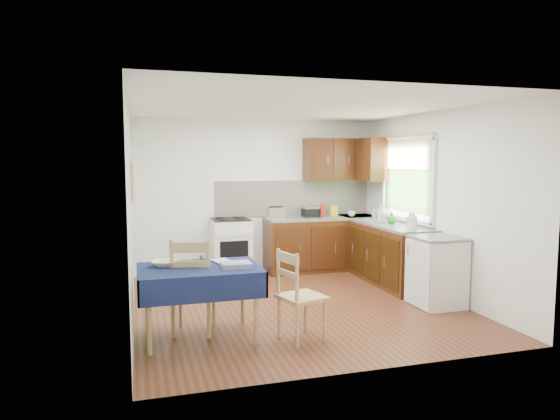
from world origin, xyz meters
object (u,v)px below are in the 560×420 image
object	(u,v)px
toaster	(276,213)
dish_rack	(378,220)
chair_far	(193,283)
sandwich_press	(312,212)
kettle	(412,222)
dining_table	(200,277)
chair_near	(298,293)

from	to	relation	value
toaster	dish_rack	xyz separation A→B (m)	(1.41, -0.78, -0.07)
chair_far	sandwich_press	bearing A→B (deg)	-115.09
chair_far	kettle	distance (m)	3.17
chair_far	dish_rack	distance (m)	3.44
dining_table	sandwich_press	xyz separation A→B (m)	(2.21, 2.70, 0.34)
dining_table	kettle	distance (m)	3.14
toaster	sandwich_press	distance (m)	0.68
sandwich_press	kettle	world-z (taller)	kettle
dining_table	dish_rack	xyz separation A→B (m)	(2.95, 1.79, 0.28)
chair_far	toaster	xyz separation A→B (m)	(1.60, 2.41, 0.45)
toaster	dish_rack	world-z (taller)	toaster
chair_near	toaster	size ratio (longest dim) A/B	3.45
chair_near	kettle	bearing A→B (deg)	-74.77
kettle	toaster	bearing A→B (deg)	130.91
sandwich_press	dish_rack	distance (m)	1.18
sandwich_press	toaster	bearing A→B (deg)	-175.89
dining_table	dish_rack	world-z (taller)	dish_rack
dish_rack	dining_table	bearing A→B (deg)	-153.06
dining_table	chair_near	xyz separation A→B (m)	(0.95, -0.35, -0.15)
chair_far	kettle	world-z (taller)	kettle
chair_far	chair_near	bearing A→B (deg)	169.69
toaster	dish_rack	size ratio (longest dim) A/B	0.71
dining_table	chair_near	world-z (taller)	chair_near
toaster	kettle	xyz separation A→B (m)	(1.45, -1.67, 0.01)
dish_rack	sandwich_press	bearing A→B (deg)	124.90
dining_table	dish_rack	bearing A→B (deg)	53.96
sandwich_press	kettle	size ratio (longest dim) A/B	1.20
dining_table	chair_far	bearing A→B (deg)	132.21
sandwich_press	chair_far	bearing A→B (deg)	-139.03
chair_far	kettle	bearing A→B (deg)	-149.84
chair_far	toaster	world-z (taller)	toaster
chair_far	chair_near	size ratio (longest dim) A/B	1.10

